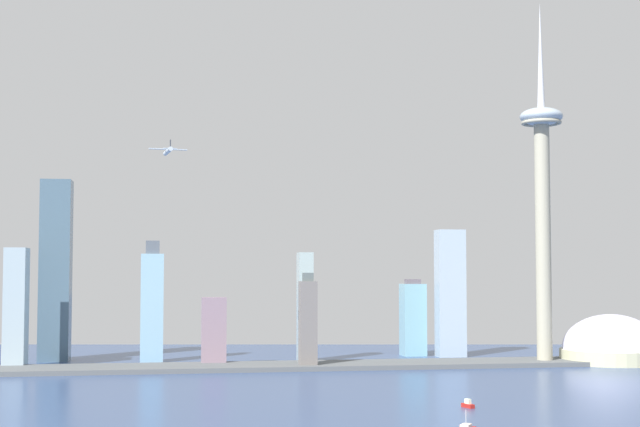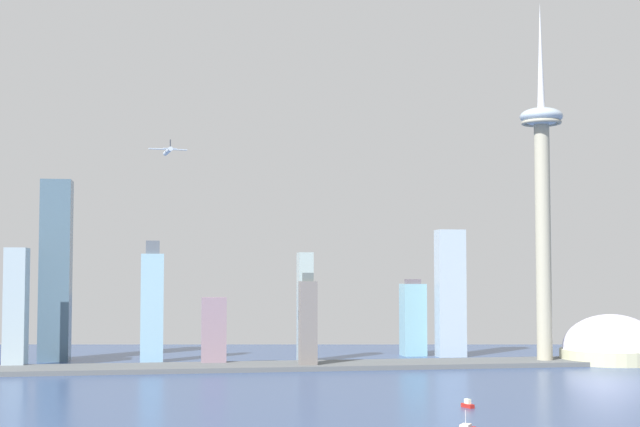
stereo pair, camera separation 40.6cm
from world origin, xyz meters
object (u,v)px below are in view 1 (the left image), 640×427
Objects in this scene: skyscraper_1 at (305,307)px; skyscraper_4 at (450,293)px; observation_tower at (542,182)px; airplane at (168,151)px; skyscraper_2 at (308,323)px; skyscraper_6 at (214,332)px; skyscraper_0 at (413,319)px; skyscraper_7 at (152,305)px; skyscraper_8 at (56,270)px; stadium_dome at (612,350)px; skyscraper_9 at (16,308)px; boat_0 at (468,404)px.

skyscraper_1 is 0.81× the size of skyscraper_4.
observation_tower is 10.12× the size of airplane.
skyscraper_2 is 1.36× the size of skyscraper_6.
skyscraper_7 is at bearing -173.55° from skyscraper_0.
skyscraper_2 is at bearing -27.09° from skyscraper_8.
skyscraper_8 is (-211.98, 42.85, 31.52)m from skyscraper_1.
skyscraper_8 reaches higher than skyscraper_6.
observation_tower is at bearing -177.35° from stadium_dome.
skyscraper_9 reaches higher than skyscraper_0.
skyscraper_1 is at bearing 172.25° from boat_0.
skyscraper_8 reaches higher than skyscraper_0.
skyscraper_7 reaches higher than boat_0.
airplane is at bearing -146.32° from skyscraper_2.
skyscraper_6 is 174.02m from airplane.
skyscraper_0 is at bearing 149.25° from skyscraper_4.
airplane reaches higher than skyscraper_4.
skyscraper_9 is at bearing 176.06° from stadium_dome.
observation_tower reaches higher than skyscraper_6.
stadium_dome is at bearing -84.72° from airplane.
skyscraper_0 is 0.45× the size of skyscraper_8.
boat_0 is at bearing -43.07° from skyscraper_9.
boat_0 is (262.36, -329.09, -76.27)m from skyscraper_8.
boat_0 is at bearing -80.02° from skyscraper_1.
skyscraper_7 is at bearing -3.02° from airplane.
skyscraper_0 reaches higher than skyscraper_6.
airplane reaches higher than skyscraper_6.
skyscraper_2 is at bearing -32.81° from skyscraper_7.
boat_0 is 0.32× the size of airplane.
skyscraper_8 reaches higher than skyscraper_4.
skyscraper_8 is 5.19× the size of airplane.
skyscraper_8 is (-132.87, 73.47, 50.10)m from skyscraper_6.
observation_tower is at bearing -55.49° from skyscraper_4.
skyscraper_1 is 236.10m from skyscraper_9.
skyscraper_4 is at bearing 10.50° from skyscraper_1.
skyscraper_6 is at bearing -27.41° from airplane.
skyscraper_7 is at bearing 136.54° from skyscraper_6.
skyscraper_6 reaches higher than boat_0.
skyscraper_1 is at bearing 21.16° from skyscraper_6.
boat_0 is at bearing -139.17° from airplane.
observation_tower is at bearing 1.84° from skyscraper_2.
observation_tower is 345.67m from skyscraper_7.
skyscraper_6 is 1.86× the size of airplane.
skyscraper_7 is at bearing -17.50° from skyscraper_8.
observation_tower is 31.75× the size of boat_0.
stadium_dome is 1.54× the size of skyscraper_6.
skyscraper_0 is 0.75× the size of skyscraper_1.
skyscraper_4 is 1.20× the size of skyscraper_9.
skyscraper_6 is 0.36× the size of skyscraper_8.
skyscraper_7 is (-382.47, 69.56, 37.53)m from stadium_dome.
airplane is at bearing -110.09° from skyscraper_6.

